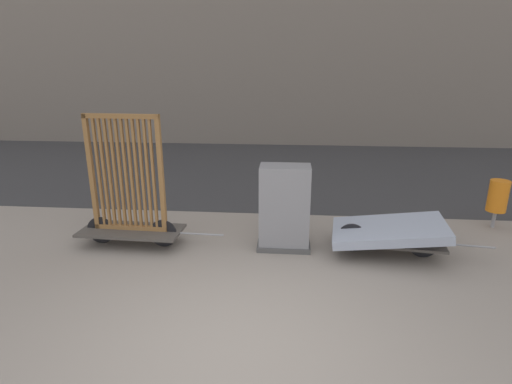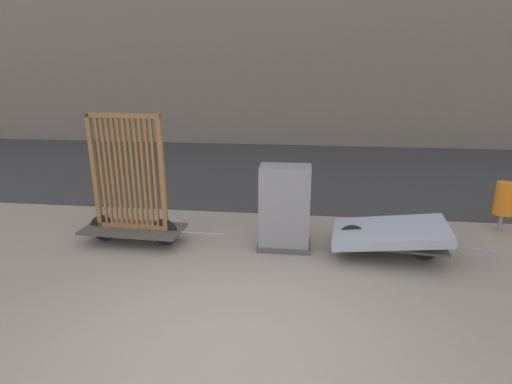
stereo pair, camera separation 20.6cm
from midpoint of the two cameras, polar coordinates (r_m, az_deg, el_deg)
ground_plane at (r=4.27m, az=-4.57°, el=-22.52°), size 60.00×60.00×0.00m
road_strip at (r=11.48m, az=1.77°, el=3.41°), size 56.00×7.54×0.01m
bike_cart_with_bedframe at (r=6.61m, az=-18.53°, el=-1.37°), size 2.33×0.76×2.10m
bike_cart_with_mattress at (r=6.37m, az=17.47°, el=-5.48°), size 2.38×1.24×0.58m
utility_cabinet at (r=6.22m, az=3.13°, el=-2.62°), size 0.83×0.52×1.34m
trash_bin at (r=8.16m, az=30.67°, el=-0.54°), size 0.33×0.33×0.87m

